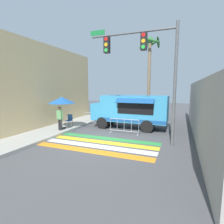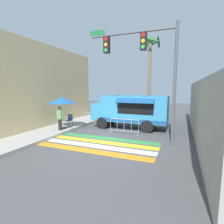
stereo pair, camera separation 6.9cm
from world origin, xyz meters
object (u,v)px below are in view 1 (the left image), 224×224
(patio_umbrella, at_px, (62,100))
(barricade_front, at_px, (124,126))
(traffic_signal_pole, at_px, (145,59))
(food_truck, at_px, (129,109))
(folding_chair, at_px, (69,119))
(barricade_side, at_px, (94,119))
(palm_tree, at_px, (149,63))
(vendor_person, at_px, (60,117))

(patio_umbrella, distance_m, barricade_front, 4.77)
(traffic_signal_pole, height_order, barricade_front, traffic_signal_pole)
(food_truck, relative_size, patio_umbrella, 2.50)
(folding_chair, bearing_deg, food_truck, 16.29)
(barricade_front, bearing_deg, barricade_side, 148.45)
(food_truck, relative_size, barricade_side, 3.13)
(patio_umbrella, relative_size, folding_chair, 2.43)
(palm_tree, bearing_deg, traffic_signal_pole, -81.83)
(folding_chair, bearing_deg, barricade_front, -6.79)
(barricade_front, bearing_deg, vendor_person, -161.31)
(food_truck, height_order, palm_tree, palm_tree)
(patio_umbrella, height_order, vendor_person, patio_umbrella)
(food_truck, xyz_separation_m, barricade_side, (-3.14, 0.28, -0.97))
(patio_umbrella, bearing_deg, barricade_front, 11.37)
(food_truck, xyz_separation_m, folding_chair, (-4.05, -2.02, -0.72))
(traffic_signal_pole, bearing_deg, patio_umbrella, 174.51)
(traffic_signal_pole, bearing_deg, palm_tree, 98.17)
(barricade_front, bearing_deg, food_truck, 95.91)
(barricade_front, xyz_separation_m, barricade_side, (-3.32, 2.04, -0.01))
(patio_umbrella, height_order, barricade_side, patio_umbrella)
(barricade_front, relative_size, palm_tree, 0.26)
(folding_chair, xyz_separation_m, barricade_front, (4.23, 0.25, -0.25))
(traffic_signal_pole, bearing_deg, barricade_front, 137.70)
(traffic_signal_pole, bearing_deg, food_truck, 118.93)
(traffic_signal_pole, relative_size, patio_umbrella, 2.81)
(barricade_side, bearing_deg, palm_tree, 46.28)
(barricade_front, distance_m, palm_tree, 7.85)
(barricade_front, bearing_deg, folding_chair, -176.60)
(patio_umbrella, distance_m, folding_chair, 1.60)
(patio_umbrella, height_order, palm_tree, palm_tree)
(folding_chair, bearing_deg, vendor_person, -97.29)
(food_truck, distance_m, palm_tree, 5.91)
(patio_umbrella, relative_size, barricade_side, 1.25)
(vendor_person, relative_size, barricade_side, 0.90)
(barricade_side, height_order, palm_tree, palm_tree)
(food_truck, relative_size, vendor_person, 3.48)
(folding_chair, bearing_deg, patio_umbrella, -112.57)
(vendor_person, height_order, barricade_side, vendor_person)
(traffic_signal_pole, xyz_separation_m, folding_chair, (-5.82, 1.20, -3.88))
(patio_umbrella, height_order, barricade_front, patio_umbrella)
(patio_umbrella, distance_m, palm_tree, 9.09)
(vendor_person, bearing_deg, patio_umbrella, 97.90)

